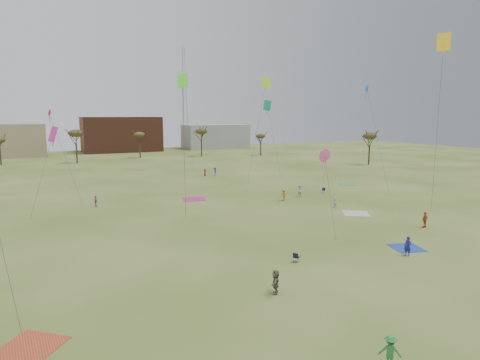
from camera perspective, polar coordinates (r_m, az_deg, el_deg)
name	(u,v)px	position (r m, az deg, el deg)	size (l,w,h in m)	color
ground	(299,261)	(37.15, 8.13, -11.07)	(260.00, 260.00, 0.00)	#3C5019
flyer_near_center	(390,351)	(23.78, 20.12, -21.43)	(1.13, 0.65, 1.74)	#297C3B
flyer_near_right	(408,246)	(40.78, 22.28, -8.50)	(0.66, 0.43, 1.80)	navy
spectator_fore_a	(425,220)	(51.45, 24.31, -5.05)	(1.06, 0.44, 1.82)	#BB5320
spectator_fore_c	(276,282)	(30.37, 4.97, -13.92)	(1.65, 0.53, 1.78)	brown
flyer_mid_b	(284,195)	(61.67, 6.08, -2.06)	(1.16, 0.67, 1.80)	#C47724
flyer_mid_c	(335,203)	(58.12, 13.06, -3.08)	(0.55, 0.36, 1.50)	#829FD8
spectator_mid_d	(96,201)	(61.03, -19.41, -2.78)	(0.89, 0.37, 1.51)	purple
spectator_mid_e	(300,191)	(64.73, 8.37, -1.53)	(0.92, 0.72, 1.90)	silver
flyer_far_b	(205,172)	(86.67, -4.90, 1.07)	(0.73, 0.47, 1.49)	#A61C39
flyer_far_c	(215,171)	(87.10, -3.51, 1.19)	(1.09, 0.63, 1.69)	navy
blanket_red	(29,348)	(27.08, -27.22, -20.03)	(3.13, 3.13, 0.03)	#B34223
blanket_blue	(407,248)	(43.26, 22.15, -8.74)	(2.77, 2.77, 0.03)	#233C9B
blanket_cream	(356,214)	(55.70, 15.83, -4.50)	(3.22, 3.22, 0.03)	beige
blanket_plum	(194,199)	(63.06, -6.41, -2.65)	(3.47, 3.47, 0.03)	#9B2F71
blanket_olive	(346,184)	(78.58, 14.58, -0.56)	(3.06, 3.06, 0.03)	green
camp_chair_center	(296,259)	(36.83, 7.84, -10.82)	(0.73, 0.72, 0.87)	black
camp_chair_right	(323,191)	(68.81, 11.53, -1.57)	(0.74, 0.74, 0.87)	#131E36
kites_aloft	(228,95)	(64.97, -1.65, 11.75)	(55.96, 68.63, 21.33)	red
tree_line	(117,137)	(109.50, -16.76, 5.72)	(117.44, 49.32, 8.91)	#3A2B1E
building_brick	(121,134)	(151.11, -16.20, 6.14)	(26.00, 16.00, 12.00)	brown
building_grey	(215,136)	(158.76, -3.43, 6.06)	(24.00, 12.00, 9.00)	gray
radio_tower	(184,98)	(161.85, -7.78, 11.26)	(1.51, 1.72, 41.00)	#9EA3A8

